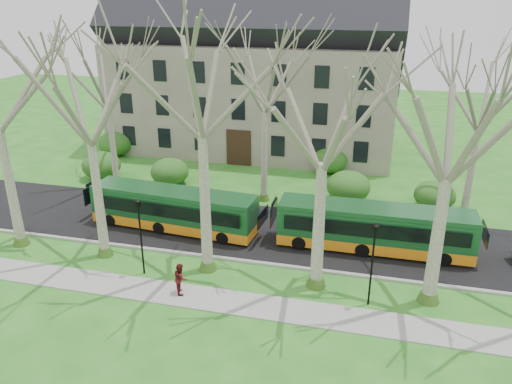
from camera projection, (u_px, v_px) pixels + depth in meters
ground at (255, 278)px, 26.82m from camera, size 120.00×120.00×0.00m
sidewalk at (243, 304)px, 24.56m from camera, size 70.00×2.00×0.06m
road at (276, 233)px, 31.76m from camera, size 80.00×8.00×0.06m
curb at (262, 263)px, 28.15m from camera, size 80.00×0.25×0.14m
building at (255, 64)px, 46.77m from camera, size 26.50×12.20×16.00m
tree_row_verge at (256, 152)px, 24.48m from camera, size 49.00×7.00×14.00m
tree_row_far at (275, 120)px, 34.79m from camera, size 33.00×7.00×12.00m
lamp_row at (250, 244)px, 24.96m from camera, size 36.22×0.22×4.30m
hedges at (241, 170)px, 40.10m from camera, size 30.60×8.60×2.00m
bus_lead at (174, 209)px, 31.88m from camera, size 11.00×3.18×2.71m
bus_follow at (374, 228)px, 29.22m from camera, size 11.20×2.38×2.80m
pedestrian_b at (181, 278)px, 25.15m from camera, size 0.91×0.99×1.64m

